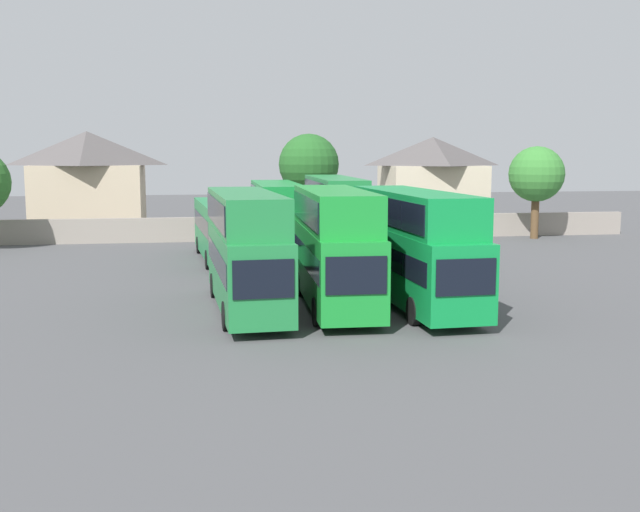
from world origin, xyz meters
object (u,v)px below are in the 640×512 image
bus_5 (277,216)px  tree_right_of_lot (309,164)px  bus_1 (246,245)px  house_terrace_left (88,181)px  tree_left_of_lot (536,175)px  bus_2 (335,242)px  bus_3 (414,242)px  bus_6 (335,213)px  bus_4 (222,227)px  house_terrace_centre (432,181)px

bus_5 → tree_right_of_lot: 13.16m
bus_1 → tree_right_of_lot: (6.59, 27.68, 2.84)m
bus_1 → house_terrace_left: house_terrace_left is taller
house_terrace_left → tree_right_of_lot: size_ratio=1.15×
tree_left_of_lot → tree_right_of_lot: 17.43m
bus_5 → house_terrace_left: bearing=-142.3°
bus_2 → tree_right_of_lot: size_ratio=1.28×
bus_1 → bus_3: size_ratio=0.94×
house_terrace_left → bus_2: bearing=-66.4°
bus_6 → bus_4: bearing=-89.1°
bus_3 → house_terrace_left: house_terrace_left is taller
bus_4 → tree_right_of_lot: 14.89m
house_terrace_centre → tree_right_of_lot: (-11.70, -5.34, 1.60)m
bus_1 → bus_6: 16.40m
tree_left_of_lot → bus_5: bearing=-159.3°
tree_left_of_lot → bus_2: bearing=-130.2°
bus_1 → bus_2: (3.73, -0.08, 0.04)m
bus_4 → bus_6: bearing=85.3°
bus_6 → bus_3: bearing=4.2°
bus_5 → bus_6: bearing=85.0°
bus_1 → house_terrace_centre: (18.29, 33.03, 1.24)m
tree_right_of_lot → bus_1: bearing=-103.4°
bus_2 → tree_left_of_lot: size_ratio=1.46×
bus_4 → tree_left_of_lot: (23.99, 8.05, 2.86)m
house_terrace_centre → tree_left_of_lot: house_terrace_centre is taller
house_terrace_left → tree_right_of_lot: bearing=-18.5°
bus_6 → house_terrace_centre: (11.87, 17.94, 1.20)m
bus_6 → tree_left_of_lot: bearing=116.8°
bus_3 → tree_left_of_lot: (16.23, 23.22, 2.10)m
house_terrace_centre → bus_4: bearing=-136.5°
bus_4 → tree_right_of_lot: bearing=146.0°
bus_3 → house_terrace_left: 38.18m
bus_1 → bus_4: 15.17m
bus_2 → bus_4: 15.84m
bus_3 → tree_right_of_lot: size_ratio=1.44×
bus_5 → tree_left_of_lot: size_ratio=1.60×
bus_2 → tree_right_of_lot: bearing=175.8°
bus_3 → bus_5: (-4.33, 15.46, -0.13)m
bus_4 → house_terrace_centre: house_terrace_centre is taller
bus_1 → bus_4: (-0.58, 15.14, -0.76)m
tree_right_of_lot → bus_3: bearing=-88.8°
bus_5 → house_terrace_left: size_ratio=1.23×
house_terrace_centre → bus_5: bearing=-131.2°
bus_2 → tree_right_of_lot: (2.85, 27.77, 2.80)m
bus_1 → bus_6: size_ratio=0.90×
bus_6 → bus_2: bearing=-8.7°
bus_2 → house_terrace_centre: 36.19m
bus_4 → tree_left_of_lot: size_ratio=1.64×
bus_1 → bus_4: size_ratio=0.94×
bus_6 → house_terrace_centre: size_ratio=1.39×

